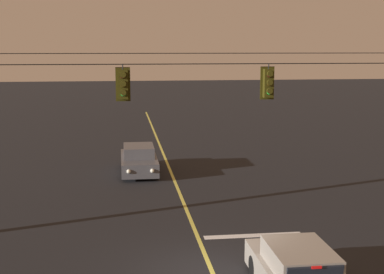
% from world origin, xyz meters
% --- Properties ---
extents(ground_plane, '(180.00, 180.00, 0.00)m').
position_xyz_m(ground_plane, '(0.00, 0.00, 0.00)').
color(ground_plane, black).
extents(lane_centre_stripe, '(0.14, 60.00, 0.01)m').
position_xyz_m(lane_centre_stripe, '(0.00, 9.52, 0.00)').
color(lane_centre_stripe, '#D1C64C').
rests_on(lane_centre_stripe, ground).
extents(stop_bar_paint, '(3.40, 0.36, 0.01)m').
position_xyz_m(stop_bar_paint, '(1.90, 2.92, 0.00)').
color(stop_bar_paint, silver).
rests_on(stop_bar_paint, ground).
extents(signal_span_assembly, '(21.65, 0.32, 7.21)m').
position_xyz_m(signal_span_assembly, '(0.00, 3.52, 3.76)').
color(signal_span_assembly, '#2D2116').
rests_on(signal_span_assembly, ground).
extents(traffic_light_left_inner, '(0.48, 0.41, 1.22)m').
position_xyz_m(traffic_light_left_inner, '(-2.41, 3.50, 5.16)').
color(traffic_light_left_inner, black).
extents(traffic_light_centre, '(0.48, 0.41, 1.22)m').
position_xyz_m(traffic_light_centre, '(2.48, 3.50, 5.16)').
color(traffic_light_centre, black).
extents(car_waiting_near_lane, '(1.80, 4.33, 1.39)m').
position_xyz_m(car_waiting_near_lane, '(1.91, -1.85, 0.65)').
color(car_waiting_near_lane, gray).
rests_on(car_waiting_near_lane, ground).
extents(car_oncoming_lead, '(1.80, 4.42, 1.39)m').
position_xyz_m(car_oncoming_lead, '(-1.63, 13.03, 0.65)').
color(car_oncoming_lead, '#4C4C51').
rests_on(car_oncoming_lead, ground).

